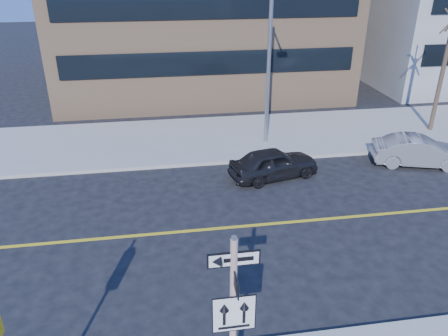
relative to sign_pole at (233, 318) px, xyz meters
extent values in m
plane|color=black|center=(0.00, 2.51, -2.44)|extent=(120.00, 120.00, 0.00)
cylinder|color=white|center=(0.00, 0.01, -0.29)|extent=(0.13, 0.13, 4.00)
cylinder|color=gray|center=(0.00, 0.01, 1.74)|extent=(0.10, 0.10, 0.06)
cube|color=black|center=(0.00, 0.01, 1.31)|extent=(0.92, 0.03, 0.30)
cube|color=black|center=(0.00, 0.01, 0.96)|extent=(0.03, 0.92, 0.30)
cube|color=white|center=(0.00, -0.07, 0.16)|extent=(0.80, 0.03, 0.80)
imported|color=black|center=(3.48, 9.99, -1.80)|extent=(2.33, 3.99, 1.27)
imported|color=gray|center=(10.10, 10.18, -1.79)|extent=(2.42, 4.17, 1.30)
cylinder|color=gray|center=(4.00, 13.51, 1.71)|extent=(0.18, 0.18, 8.00)
cylinder|color=#3E2F24|center=(13.00, 13.81, 0.61)|extent=(0.22, 0.22, 5.80)
camera|label=1|loc=(-1.08, -5.86, 5.93)|focal=35.00mm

